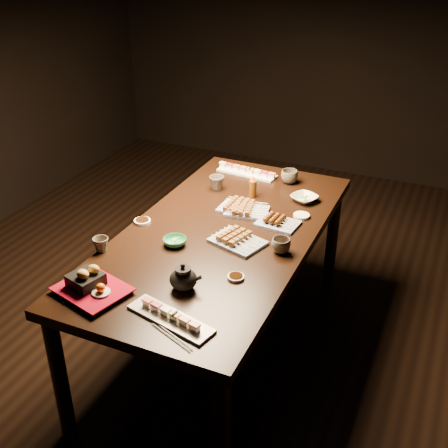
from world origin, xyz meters
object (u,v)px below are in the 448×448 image
Objects in this scene: yakitori_plate_center at (247,208)px; edamame_bowl_cream at (304,198)px; tempura_tray at (92,282)px; teacup_mid_right at (281,245)px; teacup_far_right at (289,177)px; teapot at (183,277)px; teacup_near_left at (101,245)px; condiment_bottle at (253,186)px; yakitori_plate_left at (240,205)px; sushi_platter_near at (170,315)px; edamame_bowl_green at (175,242)px; teacup_far_left at (217,183)px; sushi_platter_far at (247,171)px; dining_table at (220,293)px; yakitori_plate_right at (238,237)px.

edamame_bowl_cream is at bearing 36.70° from yakitori_plate_center.
teacup_mid_right is at bearing 61.09° from tempura_tray.
teacup_far_right is 1.21m from teapot.
condiment_bottle reaches higher than teacup_near_left.
yakitori_plate_left reaches higher than edamame_bowl_cream.
sushi_platter_near is 3.39× the size of edamame_bowl_green.
edamame_bowl_cream is 1.08× the size of condiment_bottle.
teacup_far_left is 1.00m from teapot.
teacup_mid_right is at bearing 41.40° from teapot.
sushi_platter_far is at bearing 101.91° from yakitori_plate_center.
teapot is at bearing -98.97° from yakitori_plate_center.
tempura_tray reaches higher than edamame_bowl_green.
tempura_tray is at bearing -118.69° from yakitori_plate_center.
edamame_bowl_green is (-0.19, -0.46, -0.01)m from yakitori_plate_center.
teacup_near_left is 0.84m from teacup_mid_right.
teacup_far_right is at bearing 89.22° from tempura_tray.
tempura_tray reaches higher than teacup_mid_right.
teacup_far_left reaches higher than edamame_bowl_cream.
sushi_platter_far is 3.32× the size of edamame_bowl_green.
sushi_platter_far is 4.33× the size of teacup_far_left.
teacup_near_left reaches higher than edamame_bowl_green.
tempura_tray is 2.24× the size of condiment_bottle.
edamame_bowl_green is 0.35m from teacup_near_left.
yakitori_plate_center is at bearing -77.09° from condiment_bottle.
teapot is (-0.05, 0.21, 0.04)m from sushi_platter_near.
yakitori_plate_center is 0.20m from condiment_bottle.
teacup_far_right is (-0.15, 0.20, 0.02)m from edamame_bowl_cream.
yakitori_plate_center is 0.35m from edamame_bowl_cream.
edamame_bowl_green is (-0.14, -0.20, 0.39)m from dining_table.
teacup_mid_right is at bearing 18.55° from yakitori_plate_right.
yakitori_plate_right is 2.20× the size of edamame_bowl_green.
sushi_platter_far is at bearing 114.12° from sushi_platter_near.
yakitori_plate_right reaches higher than yakitori_plate_center.
dining_table is 13.01× the size of edamame_bowl_cream.
teacup_near_left is 0.53× the size of teapot.
edamame_bowl_green is (0.00, -0.93, -0.01)m from sushi_platter_far.
condiment_bottle is (-0.06, 0.95, 0.01)m from teapot.
tempura_tray is 0.88m from teacup_mid_right.
dining_table is 0.63m from condiment_bottle.
sushi_platter_far is at bearing 100.23° from tempura_tray.
teacup_mid_right reaches higher than sushi_platter_near.
teapot is at bearing -102.31° from edamame_bowl_cream.
sushi_platter_near is 1.22m from teacup_far_left.
teacup_mid_right reaches higher than dining_table.
sushi_platter_far is at bearing 83.15° from teapot.
condiment_bottle is at bearing -0.90° from teacup_far_left.
edamame_bowl_cream is at bearing 96.01° from sushi_platter_near.
dining_table is 18.18× the size of teacup_far_right.
sushi_platter_near is at bearing -82.01° from yakitori_plate_left.
yakitori_plate_right reaches higher than sushi_platter_near.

